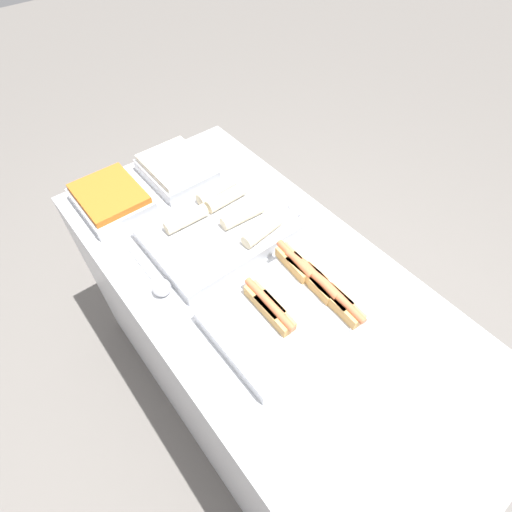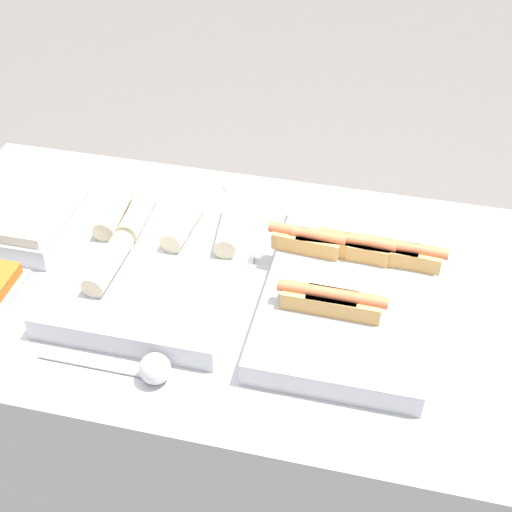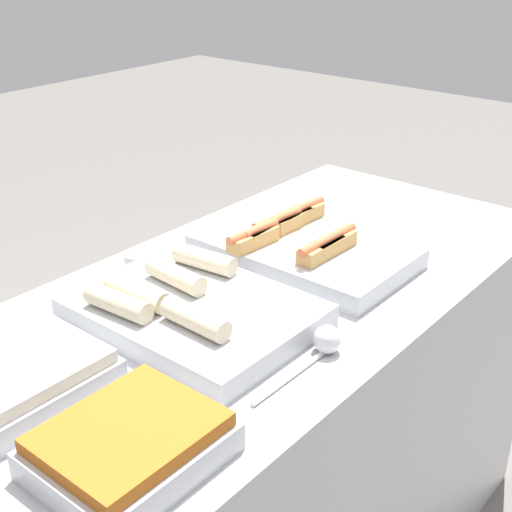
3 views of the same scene
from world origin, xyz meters
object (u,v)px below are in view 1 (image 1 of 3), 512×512
tray_hotdogs (297,303)px  tray_side_back (176,169)px  tray_wraps (220,228)px  tray_side_front (111,199)px  serving_spoon_far (293,207)px  serving_spoon_near (160,285)px

tray_hotdogs → tray_side_back: (-0.75, 0.05, 0.00)m
tray_wraps → tray_side_front: 0.43m
tray_hotdogs → tray_side_front: (-0.75, -0.23, 0.00)m
tray_side_front → serving_spoon_far: (0.44, 0.49, -0.01)m
serving_spoon_far → tray_hotdogs: bearing=-40.4°
tray_wraps → tray_side_back: tray_wraps is taller
tray_side_back → tray_wraps: bearing=-7.6°
tray_hotdogs → tray_side_front: tray_hotdogs is taller
serving_spoon_near → serving_spoon_far: bearing=90.0°
tray_wraps → tray_side_front: (-0.36, -0.23, 0.00)m
tray_wraps → serving_spoon_near: bearing=-75.0°
tray_hotdogs → tray_side_back: tray_hotdogs is taller
tray_side_front → serving_spoon_near: size_ratio=1.09×
tray_side_back → serving_spoon_far: (0.44, 0.22, -0.01)m
tray_side_back → serving_spoon_far: size_ratio=1.09×
tray_side_back → tray_hotdogs: bearing=-3.7°
tray_hotdogs → serving_spoon_far: bearing=139.6°
serving_spoon_far → serving_spoon_near: bearing=-90.0°
tray_hotdogs → serving_spoon_near: (-0.31, -0.28, -0.01)m
tray_wraps → serving_spoon_far: 0.27m
tray_wraps → serving_spoon_far: bearing=74.2°
tray_side_front → serving_spoon_far: 0.66m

